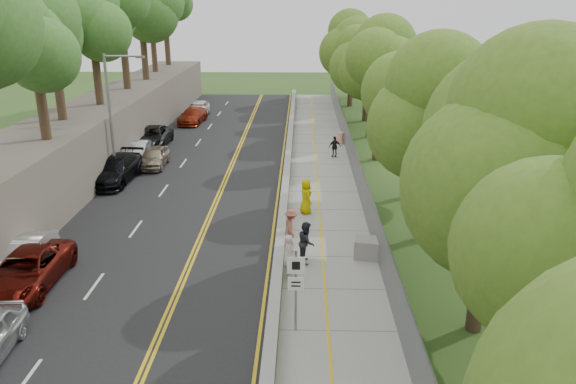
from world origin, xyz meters
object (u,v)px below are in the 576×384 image
(painter_0, at_px, (306,196))
(streetlight, at_px, (113,109))
(construction_barrel, at_px, (340,138))
(car_1, at_px, (24,256))
(person_far, at_px, (335,147))
(signpost, at_px, (296,282))
(car_2, at_px, (27,270))
(concrete_block, at_px, (369,248))

(painter_0, bearing_deg, streetlight, 40.93)
(construction_barrel, xyz_separation_m, painter_0, (-2.84, -15.50, 0.50))
(car_1, relative_size, person_far, 2.78)
(streetlight, height_order, car_1, streetlight)
(signpost, relative_size, car_2, 0.59)
(streetlight, xyz_separation_m, car_2, (0.63, -14.08, -3.87))
(painter_0, bearing_deg, person_far, -34.80)
(signpost, bearing_deg, car_2, 164.90)
(streetlight, relative_size, painter_0, 4.15)
(car_1, bearing_deg, streetlight, 86.69)
(construction_barrel, bearing_deg, painter_0, -100.38)
(streetlight, xyz_separation_m, person_far, (14.09, 5.83, -3.81))
(streetlight, relative_size, signpost, 2.58)
(construction_barrel, bearing_deg, signpost, -96.86)
(signpost, xyz_separation_m, car_2, (-10.88, 2.94, -1.19))
(construction_barrel, xyz_separation_m, concrete_block, (0.01, -20.93, -0.02))
(streetlight, bearing_deg, car_1, -90.62)
(car_2, xyz_separation_m, painter_0, (11.28, 8.51, 0.24))
(car_1, height_order, person_far, person_far)
(signpost, distance_m, car_1, 12.47)
(painter_0, bearing_deg, concrete_block, -176.29)
(painter_0, bearing_deg, car_2, 103.02)
(concrete_block, bearing_deg, person_far, 92.29)
(construction_barrel, distance_m, person_far, 4.16)
(car_2, height_order, person_far, person_far)
(car_2, bearing_deg, concrete_block, 11.69)
(person_far, bearing_deg, concrete_block, 76.20)
(construction_barrel, bearing_deg, car_1, -123.30)
(concrete_block, xyz_separation_m, painter_0, (-2.85, 5.43, 0.52))
(concrete_block, distance_m, car_2, 14.47)
(car_2, distance_m, painter_0, 14.13)
(streetlight, bearing_deg, painter_0, -25.07)
(signpost, distance_m, car_2, 11.33)
(construction_barrel, bearing_deg, car_2, -120.47)
(person_far, bearing_deg, construction_barrel, -115.29)
(construction_barrel, relative_size, car_1, 0.21)
(construction_barrel, bearing_deg, concrete_block, -89.97)
(signpost, height_order, construction_barrel, signpost)
(car_2, bearing_deg, painter_0, 36.41)
(streetlight, xyz_separation_m, construction_barrel, (14.75, 9.93, -4.13))
(concrete_block, distance_m, person_far, 16.85)
(construction_barrel, height_order, concrete_block, construction_barrel)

